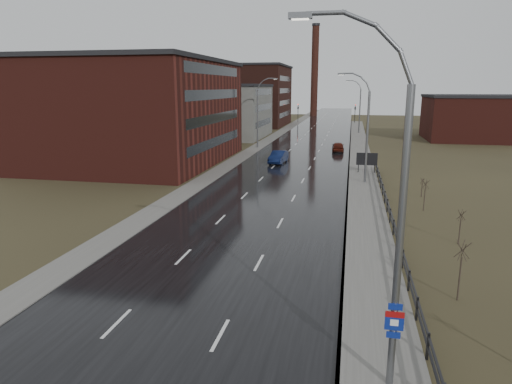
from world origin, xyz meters
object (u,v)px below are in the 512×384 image
at_px(billboard, 367,160).
at_px(car_near, 278,157).
at_px(streetlight_main, 391,215).
at_px(car_far, 338,147).

xyz_separation_m(billboard, car_near, (-11.23, 5.37, -0.88)).
bearing_deg(streetlight_main, car_near, 103.22).
relative_size(streetlight_main, car_near, 2.45).
bearing_deg(car_far, billboard, 99.60).
distance_m(streetlight_main, car_near, 46.64).
distance_m(car_near, car_far, 14.87).
bearing_deg(billboard, car_near, 154.43).
distance_m(billboard, car_near, 12.48).
height_order(car_near, car_far, car_near).
bearing_deg(car_near, car_far, 65.00).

